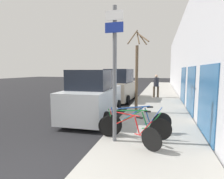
{
  "coord_description": "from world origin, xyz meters",
  "views": [
    {
      "loc": [
        2.81,
        -2.45,
        2.31
      ],
      "look_at": [
        0.52,
        5.61,
        1.38
      ],
      "focal_mm": 28.0,
      "sensor_mm": 36.0,
      "label": 1
    }
  ],
  "objects_px": {
    "bicycle_1": "(134,126)",
    "parked_car_1": "(120,87)",
    "bicycle_0": "(128,130)",
    "street_tree": "(137,73)",
    "signpost": "(115,71)",
    "pedestrian_near": "(156,84)",
    "bicycle_2": "(137,123)",
    "parked_car_0": "(93,96)"
  },
  "relations": [
    {
      "from": "bicycle_0",
      "to": "parked_car_1",
      "type": "bearing_deg",
      "value": 46.85
    },
    {
      "from": "signpost",
      "to": "bicycle_1",
      "type": "bearing_deg",
      "value": 33.9
    },
    {
      "from": "parked_car_0",
      "to": "bicycle_1",
      "type": "bearing_deg",
      "value": -48.42
    },
    {
      "from": "pedestrian_near",
      "to": "bicycle_0",
      "type": "bearing_deg",
      "value": -101.94
    },
    {
      "from": "signpost",
      "to": "bicycle_0",
      "type": "xyz_separation_m",
      "value": [
        0.42,
        0.04,
        -1.76
      ]
    },
    {
      "from": "bicycle_1",
      "to": "parked_car_1",
      "type": "relative_size",
      "value": 0.54
    },
    {
      "from": "street_tree",
      "to": "bicycle_2",
      "type": "bearing_deg",
      "value": -81.67
    },
    {
      "from": "bicycle_2",
      "to": "parked_car_0",
      "type": "height_order",
      "value": "parked_car_0"
    },
    {
      "from": "parked_car_1",
      "to": "pedestrian_near",
      "type": "height_order",
      "value": "parked_car_1"
    },
    {
      "from": "pedestrian_near",
      "to": "signpost",
      "type": "bearing_deg",
      "value": -104.52
    },
    {
      "from": "bicycle_1",
      "to": "bicycle_2",
      "type": "xyz_separation_m",
      "value": [
        0.05,
        0.33,
        0.02
      ]
    },
    {
      "from": "bicycle_0",
      "to": "parked_car_1",
      "type": "xyz_separation_m",
      "value": [
        -2.13,
        7.78,
        0.55
      ]
    },
    {
      "from": "signpost",
      "to": "parked_car_0",
      "type": "bearing_deg",
      "value": 123.18
    },
    {
      "from": "bicycle_0",
      "to": "bicycle_1",
      "type": "height_order",
      "value": "bicycle_1"
    },
    {
      "from": "signpost",
      "to": "street_tree",
      "type": "distance_m",
      "value": 3.84
    },
    {
      "from": "bicycle_1",
      "to": "bicycle_2",
      "type": "height_order",
      "value": "bicycle_2"
    },
    {
      "from": "signpost",
      "to": "parked_car_1",
      "type": "height_order",
      "value": "signpost"
    },
    {
      "from": "parked_car_0",
      "to": "signpost",
      "type": "bearing_deg",
      "value": -59.7
    },
    {
      "from": "bicycle_1",
      "to": "bicycle_2",
      "type": "distance_m",
      "value": 0.34
    },
    {
      "from": "bicycle_0",
      "to": "street_tree",
      "type": "xyz_separation_m",
      "value": [
        -0.29,
        3.8,
        1.64
      ]
    },
    {
      "from": "parked_car_0",
      "to": "street_tree",
      "type": "bearing_deg",
      "value": 26.9
    },
    {
      "from": "bicycle_1",
      "to": "parked_car_0",
      "type": "relative_size",
      "value": 0.52
    },
    {
      "from": "bicycle_0",
      "to": "street_tree",
      "type": "distance_m",
      "value": 4.15
    },
    {
      "from": "signpost",
      "to": "parked_car_1",
      "type": "distance_m",
      "value": 8.1
    },
    {
      "from": "signpost",
      "to": "parked_car_0",
      "type": "relative_size",
      "value": 0.89
    },
    {
      "from": "bicycle_2",
      "to": "parked_car_0",
      "type": "bearing_deg",
      "value": 24.42
    },
    {
      "from": "signpost",
      "to": "pedestrian_near",
      "type": "bearing_deg",
      "value": 84.24
    },
    {
      "from": "bicycle_2",
      "to": "signpost",
      "type": "bearing_deg",
      "value": 114.41
    },
    {
      "from": "parked_car_1",
      "to": "pedestrian_near",
      "type": "distance_m",
      "value": 3.02
    },
    {
      "from": "parked_car_1",
      "to": "bicycle_1",
      "type": "bearing_deg",
      "value": -69.44
    },
    {
      "from": "parked_car_0",
      "to": "parked_car_1",
      "type": "bearing_deg",
      "value": 86.2
    },
    {
      "from": "signpost",
      "to": "bicycle_2",
      "type": "xyz_separation_m",
      "value": [
        0.59,
        0.69,
        -1.72
      ]
    },
    {
      "from": "bicycle_1",
      "to": "street_tree",
      "type": "xyz_separation_m",
      "value": [
        -0.41,
        3.47,
        1.62
      ]
    },
    {
      "from": "bicycle_0",
      "to": "bicycle_2",
      "type": "xyz_separation_m",
      "value": [
        0.17,
        0.65,
        0.04
      ]
    },
    {
      "from": "bicycle_0",
      "to": "pedestrian_near",
      "type": "bearing_deg",
      "value": 28.36
    },
    {
      "from": "bicycle_0",
      "to": "bicycle_1",
      "type": "relative_size",
      "value": 0.85
    },
    {
      "from": "bicycle_2",
      "to": "street_tree",
      "type": "bearing_deg",
      "value": -16.67
    },
    {
      "from": "street_tree",
      "to": "bicycle_0",
      "type": "bearing_deg",
      "value": -85.66
    },
    {
      "from": "signpost",
      "to": "bicycle_2",
      "type": "relative_size",
      "value": 1.77
    },
    {
      "from": "bicycle_2",
      "to": "pedestrian_near",
      "type": "height_order",
      "value": "pedestrian_near"
    },
    {
      "from": "bicycle_2",
      "to": "parked_car_1",
      "type": "relative_size",
      "value": 0.52
    },
    {
      "from": "bicycle_2",
      "to": "parked_car_1",
      "type": "bearing_deg",
      "value": -7.1
    }
  ]
}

